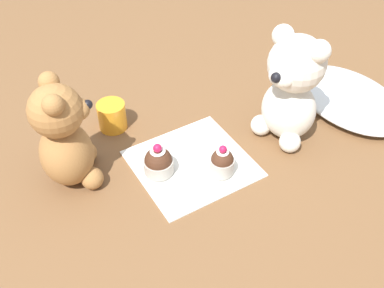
{
  "coord_description": "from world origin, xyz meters",
  "views": [
    {
      "loc": [
        0.55,
        -0.33,
        0.66
      ],
      "look_at": [
        0.0,
        0.0,
        0.06
      ],
      "focal_mm": 42.0,
      "sensor_mm": 36.0,
      "label": 1
    }
  ],
  "objects_px": {
    "cupcake_near_tan_bear": "(158,162)",
    "cupcake_near_cream_bear": "(222,162)",
    "teddy_bear_cream": "(291,88)",
    "teddy_bear_tan": "(65,137)",
    "juice_glass": "(112,116)"
  },
  "relations": [
    {
      "from": "teddy_bear_tan",
      "to": "cupcake_near_tan_bear",
      "type": "bearing_deg",
      "value": -105.23
    },
    {
      "from": "cupcake_near_tan_bear",
      "to": "juice_glass",
      "type": "bearing_deg",
      "value": -173.36
    },
    {
      "from": "teddy_bear_tan",
      "to": "juice_glass",
      "type": "xyz_separation_m",
      "value": [
        -0.1,
        0.13,
        -0.07
      ]
    },
    {
      "from": "cupcake_near_cream_bear",
      "to": "juice_glass",
      "type": "height_order",
      "value": "cupcake_near_cream_bear"
    },
    {
      "from": "teddy_bear_cream",
      "to": "teddy_bear_tan",
      "type": "height_order",
      "value": "teddy_bear_cream"
    },
    {
      "from": "teddy_bear_cream",
      "to": "teddy_bear_tan",
      "type": "relative_size",
      "value": 1.09
    },
    {
      "from": "teddy_bear_tan",
      "to": "cupcake_near_cream_bear",
      "type": "height_order",
      "value": "teddy_bear_tan"
    },
    {
      "from": "teddy_bear_cream",
      "to": "cupcake_near_cream_bear",
      "type": "xyz_separation_m",
      "value": [
        0.03,
        -0.18,
        -0.09
      ]
    },
    {
      "from": "teddy_bear_tan",
      "to": "cupcake_near_cream_bear",
      "type": "relative_size",
      "value": 3.25
    },
    {
      "from": "cupcake_near_tan_bear",
      "to": "cupcake_near_cream_bear",
      "type": "bearing_deg",
      "value": 57.87
    },
    {
      "from": "juice_glass",
      "to": "teddy_bear_tan",
      "type": "bearing_deg",
      "value": -52.13
    },
    {
      "from": "teddy_bear_tan",
      "to": "teddy_bear_cream",
      "type": "bearing_deg",
      "value": -92.27
    },
    {
      "from": "teddy_bear_cream",
      "to": "cupcake_near_cream_bear",
      "type": "bearing_deg",
      "value": -94.73
    },
    {
      "from": "teddy_bear_tan",
      "to": "juice_glass",
      "type": "height_order",
      "value": "teddy_bear_tan"
    },
    {
      "from": "teddy_bear_tan",
      "to": "cupcake_near_cream_bear",
      "type": "xyz_separation_m",
      "value": [
        0.14,
        0.25,
        -0.07
      ]
    }
  ]
}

